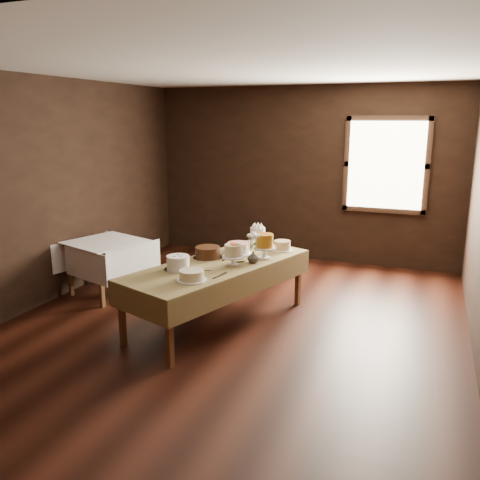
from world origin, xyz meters
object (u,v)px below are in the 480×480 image
display_table (218,268)px  cake_server_e (186,265)px  side_table (106,247)px  cake_server_c (228,257)px  cake_lattice (238,249)px  flower_vase (253,257)px  cake_meringue (258,237)px  cake_cream (192,276)px  cake_speckled (282,246)px  cake_swirl (178,263)px  cake_chocolate (208,253)px  cake_server_b (217,277)px  cake_server_d (250,261)px  cake_caramel (265,248)px  cake_flowers (233,256)px  cake_server_a (204,270)px

display_table → cake_server_e: 0.37m
side_table → cake_server_c: 1.78m
display_table → cake_server_c: bearing=88.6°
cake_lattice → flower_vase: (0.30, -0.31, 0.01)m
cake_meringue → cake_cream: size_ratio=0.81×
cake_speckled → cake_swirl: cake_swirl is taller
cake_speckled → cake_chocolate: (-0.71, -0.65, 0.01)m
cake_server_b → cake_server_d: bearing=-176.7°
display_table → cake_cream: 0.65m
cake_caramel → cake_swirl: cake_caramel is taller
cake_chocolate → cake_swirl: bearing=-101.2°
cake_chocolate → cake_server_e: 0.36m
cake_server_c → cake_server_d: 0.30m
cake_speckled → cake_cream: size_ratio=0.84×
cake_meringue → cake_caramel: 0.62m
cake_cream → cake_flowers: bearing=73.3°
cake_server_b → cake_server_e: bearing=-105.4°
cake_speckled → cake_lattice: size_ratio=0.76×
display_table → cake_swirl: 0.50m
cake_flowers → cake_lattice: bearing=105.1°
cake_server_c → cake_server_e: same height
cake_swirl → flower_vase: 0.85m
cake_swirl → cake_server_e: cake_swirl is taller
display_table → flower_vase: bearing=24.9°
cake_lattice → cake_chocolate: size_ratio=0.82×
cake_meringue → display_table: bearing=-98.3°
cake_caramel → flower_vase: size_ratio=2.25×
cake_flowers → flower_vase: bearing=44.3°
cake_meringue → cake_server_b: size_ratio=1.02×
cake_flowers → flower_vase: 0.24m
display_table → cake_server_d: bearing=34.7°
cake_meringue → cake_flowers: bearing=-87.4°
cake_lattice → side_table: bearing=-176.3°
cake_meringue → cake_lattice: (-0.09, -0.46, -0.05)m
cake_swirl → cake_server_e: 0.20m
flower_vase → cake_meringue: bearing=105.6°
cake_meringue → cake_swirl: (-0.44, -1.31, -0.04)m
cake_server_b → cake_server_e: same height
cake_server_a → cake_swirl: bearing=-180.0°
cake_caramel → cake_swirl: 1.05m
cake_server_a → cake_server_b: (0.22, -0.15, 0.00)m
cake_chocolate → cake_server_b: size_ratio=1.70×
cake_speckled → cake_server_d: size_ratio=1.06×
side_table → display_table: bearing=-11.5°
display_table → cake_flowers: (0.18, -0.00, 0.16)m
cake_caramel → cake_flowers: (-0.23, -0.39, -0.02)m
side_table → cake_speckled: size_ratio=4.27×
side_table → cake_server_d: (2.07, -0.15, 0.07)m
cake_meringue → cake_server_b: bearing=-88.1°
cake_flowers → cake_cream: bearing=-106.7°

